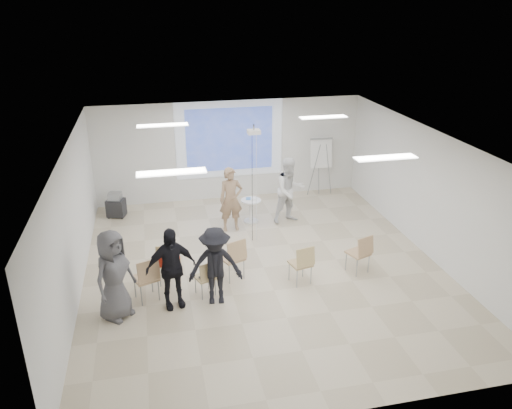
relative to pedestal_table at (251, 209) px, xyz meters
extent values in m
cube|color=beige|center=(-0.24, -2.54, -0.43)|extent=(8.00, 9.00, 0.10)
cube|color=white|center=(-0.24, -2.54, 2.67)|extent=(8.00, 9.00, 0.10)
cube|color=silver|center=(-0.24, 2.01, 1.12)|extent=(8.00, 0.10, 3.00)
cube|color=silver|center=(-4.29, -2.54, 1.12)|extent=(0.10, 9.00, 3.00)
cube|color=silver|center=(3.81, -2.54, 1.12)|extent=(0.10, 9.00, 3.00)
cube|color=silver|center=(-0.24, 1.94, 1.47)|extent=(3.20, 0.01, 2.30)
cube|color=#3651BA|center=(-0.24, 1.93, 1.47)|extent=(2.60, 0.01, 1.90)
cylinder|color=silver|center=(0.00, 0.00, -0.35)|extent=(0.48, 0.48, 0.05)
cylinder|color=white|center=(0.00, 0.00, -0.06)|extent=(0.13, 0.13, 0.59)
cylinder|color=white|center=(0.00, 0.00, 0.26)|extent=(0.66, 0.66, 0.04)
cube|color=white|center=(0.04, -0.04, 0.29)|extent=(0.19, 0.13, 0.01)
cube|color=#4385CB|center=(-0.06, 0.07, 0.29)|extent=(0.17, 0.21, 0.01)
imported|color=#A07E62|center=(-0.61, -0.36, 0.60)|extent=(0.74, 0.52, 1.96)
imported|color=white|center=(1.04, -0.19, 0.64)|extent=(1.13, 0.99, 2.03)
cube|color=silver|center=(-0.43, -0.11, 0.91)|extent=(0.04, 0.11, 0.04)
cube|color=silver|center=(0.86, 0.06, 0.99)|extent=(0.08, 0.14, 0.04)
cube|color=tan|center=(-2.87, -3.28, 0.11)|extent=(0.59, 0.59, 0.04)
cube|color=tan|center=(-2.80, -3.48, 0.39)|extent=(0.46, 0.25, 0.44)
cylinder|color=gray|center=(-2.98, -3.52, -0.14)|extent=(0.03, 0.03, 0.48)
cylinder|color=gray|center=(-2.63, -3.39, -0.14)|extent=(0.03, 0.03, 0.48)
cylinder|color=gray|center=(-3.11, -3.17, -0.14)|extent=(0.03, 0.03, 0.48)
cylinder|color=#93959B|center=(-2.76, -3.04, -0.14)|extent=(0.03, 0.03, 0.48)
cube|color=tan|center=(-2.36, -2.73, 0.11)|extent=(0.55, 0.55, 0.04)
cube|color=#CEB777|center=(-2.41, -2.94, 0.38)|extent=(0.46, 0.20, 0.43)
cylinder|color=gray|center=(-2.59, -2.86, -0.14)|extent=(0.03, 0.03, 0.48)
cylinder|color=gray|center=(-2.23, -2.95, -0.14)|extent=(0.03, 0.03, 0.48)
cylinder|color=gray|center=(-2.50, -2.50, -0.14)|extent=(0.03, 0.03, 0.48)
cylinder|color=gray|center=(-2.14, -2.59, -0.14)|extent=(0.03, 0.03, 0.48)
cube|color=tan|center=(-1.68, -3.36, 0.03)|extent=(0.48, 0.48, 0.04)
cube|color=tan|center=(-1.62, -3.53, 0.25)|extent=(0.38, 0.20, 0.36)
cylinder|color=gray|center=(-1.77, -3.56, -0.18)|extent=(0.03, 0.03, 0.40)
cylinder|color=gray|center=(-1.48, -3.46, -0.18)|extent=(0.03, 0.03, 0.40)
cylinder|color=gray|center=(-1.87, -3.27, -0.18)|extent=(0.03, 0.03, 0.40)
cylinder|color=gray|center=(-1.59, -3.17, -0.18)|extent=(0.03, 0.03, 0.40)
cube|color=tan|center=(-1.01, -2.82, 0.12)|extent=(0.60, 0.60, 0.04)
cube|color=tan|center=(-0.93, -3.03, 0.39)|extent=(0.46, 0.26, 0.44)
cylinder|color=gray|center=(-1.12, -3.07, -0.14)|extent=(0.03, 0.03, 0.48)
cylinder|color=#96999F|center=(-0.77, -2.93, -0.14)|extent=(0.03, 0.03, 0.48)
cylinder|color=gray|center=(-1.25, -2.72, -0.14)|extent=(0.03, 0.03, 0.48)
cylinder|color=gray|center=(-0.91, -2.58, -0.14)|extent=(0.03, 0.03, 0.48)
cube|color=tan|center=(0.39, -3.33, 0.08)|extent=(0.51, 0.51, 0.04)
cube|color=tan|center=(0.44, -3.52, 0.34)|extent=(0.44, 0.18, 0.41)
cylinder|color=#96999E|center=(0.26, -3.53, -0.15)|extent=(0.03, 0.03, 0.45)
cylinder|color=gray|center=(0.60, -3.46, -0.15)|extent=(0.03, 0.03, 0.45)
cylinder|color=gray|center=(0.19, -3.19, -0.15)|extent=(0.03, 0.03, 0.45)
cylinder|color=#92949A|center=(0.53, -3.12, -0.15)|extent=(0.03, 0.03, 0.45)
cube|color=tan|center=(1.79, -3.16, 0.09)|extent=(0.56, 0.56, 0.04)
cube|color=tan|center=(1.87, -3.36, 0.35)|extent=(0.44, 0.24, 0.42)
cylinder|color=gray|center=(1.69, -3.39, -0.15)|extent=(0.03, 0.03, 0.46)
cylinder|color=#969A9E|center=(2.02, -3.27, -0.15)|extent=(0.03, 0.03, 0.46)
cylinder|color=gray|center=(1.56, -3.06, -0.15)|extent=(0.03, 0.03, 0.46)
cylinder|color=#919398|center=(1.90, -2.93, -0.15)|extent=(0.03, 0.03, 0.46)
cube|color=#A32214|center=(-2.36, -2.95, 0.34)|extent=(0.45, 0.20, 0.42)
imported|color=black|center=(-1.68, -3.34, 0.06)|extent=(0.35, 0.30, 0.02)
imported|color=black|center=(-2.36, -3.63, 0.60)|extent=(1.25, 0.89, 1.96)
imported|color=black|center=(-1.49, -3.69, 0.56)|extent=(1.29, 0.81, 1.88)
imported|color=#59595E|center=(-3.44, -3.77, 0.65)|extent=(1.16, 1.18, 2.05)
cylinder|color=gray|center=(2.29, 1.48, 0.47)|extent=(0.31, 0.22, 1.67)
cylinder|color=gray|center=(2.76, 1.45, 0.47)|extent=(0.33, 0.18, 1.67)
cylinder|color=gray|center=(2.54, 1.77, 0.47)|extent=(0.05, 0.38, 1.67)
cube|color=white|center=(2.53, 1.58, 0.99)|extent=(0.67, 0.23, 0.93)
cube|color=gray|center=(2.53, 1.62, 1.42)|extent=(0.68, 0.10, 0.06)
cube|color=black|center=(-3.65, 1.17, -0.11)|extent=(0.57, 0.51, 0.48)
cube|color=#919499|center=(-3.65, 1.17, 0.24)|extent=(0.41, 0.37, 0.21)
cylinder|color=black|center=(-3.87, 1.09, -0.35)|extent=(0.07, 0.07, 0.06)
cylinder|color=black|center=(-3.50, 0.97, -0.35)|extent=(0.07, 0.07, 0.06)
cylinder|color=black|center=(-3.79, 1.36, -0.35)|extent=(0.07, 0.07, 0.06)
cylinder|color=black|center=(-3.42, 1.25, -0.35)|extent=(0.07, 0.07, 0.06)
cube|color=white|center=(-0.14, -1.04, 2.44)|extent=(0.30, 0.25, 0.10)
cylinder|color=gray|center=(-0.14, -1.04, 2.55)|extent=(0.04, 0.04, 0.14)
cylinder|color=black|center=(-0.20, -1.12, 1.01)|extent=(0.01, 0.01, 2.77)
cylinder|color=white|center=(-0.10, -1.14, 1.01)|extent=(0.01, 0.01, 2.77)
cube|color=white|center=(-2.24, -0.54, 2.59)|extent=(1.20, 0.30, 0.02)
cube|color=white|center=(1.76, -0.54, 2.59)|extent=(1.20, 0.30, 0.02)
cube|color=white|center=(-2.24, -4.04, 2.59)|extent=(1.20, 0.30, 0.02)
cube|color=white|center=(1.76, -4.04, 2.59)|extent=(1.20, 0.30, 0.02)
camera|label=1|loc=(-2.56, -12.32, 5.40)|focal=35.00mm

